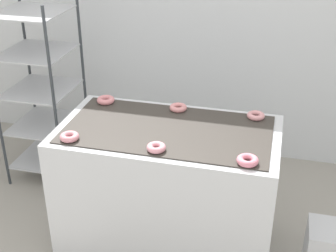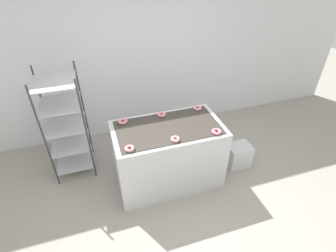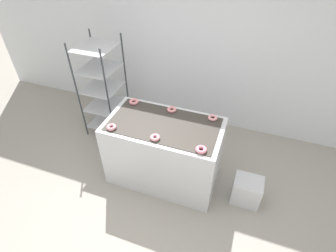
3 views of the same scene
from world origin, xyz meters
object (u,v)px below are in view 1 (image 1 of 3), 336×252
object	(u,v)px
donut_near_right	(248,160)
donut_far_left	(106,100)
baking_rack_cart	(41,89)
donut_near_center	(156,147)
fryer_machine	(168,190)
donut_near_left	(70,137)
donut_far_center	(178,108)
glaze_bin	(332,252)
donut_far_right	(256,116)

from	to	relation	value
donut_near_right	donut_far_left	xyz separation A→B (m)	(-1.07, 0.58, 0.00)
baking_rack_cart	donut_near_center	world-z (taller)	baking_rack_cart
donut_near_center	baking_rack_cart	bearing A→B (deg)	142.66
fryer_machine	donut_near_left	bearing A→B (deg)	-152.57
baking_rack_cart	donut_near_left	world-z (taller)	baking_rack_cart
donut_near_left	donut_far_center	distance (m)	0.80
fryer_machine	donut_near_right	world-z (taller)	donut_near_right
glaze_bin	donut_near_center	bearing A→B (deg)	-167.56
donut_near_right	donut_far_right	xyz separation A→B (m)	(-0.00, 0.59, -0.00)
fryer_machine	donut_far_center	xyz separation A→B (m)	(-0.00, 0.29, 0.49)
fryer_machine	donut_near_center	xyz separation A→B (m)	(-0.00, -0.28, 0.50)
donut_far_center	donut_far_right	distance (m)	0.54
donut_far_center	donut_far_right	bearing A→B (deg)	0.66
fryer_machine	donut_near_right	xyz separation A→B (m)	(0.54, -0.30, 0.50)
baking_rack_cart	donut_far_right	distance (m)	1.86
baking_rack_cart	donut_near_right	world-z (taller)	baking_rack_cart
donut_near_left	donut_far_left	bearing A→B (deg)	88.12
baking_rack_cart	donut_near_left	size ratio (longest dim) A/B	13.41
donut_near_center	donut_far_center	bearing A→B (deg)	89.74
donut_far_right	baking_rack_cart	bearing A→B (deg)	167.79
baking_rack_cart	donut_far_right	world-z (taller)	baking_rack_cart
donut_far_right	fryer_machine	bearing A→B (deg)	-151.00
donut_far_right	donut_far_center	bearing A→B (deg)	-179.34
donut_far_left	fryer_machine	bearing A→B (deg)	-28.01
glaze_bin	donut_far_right	xyz separation A→B (m)	(-0.60, 0.33, 0.78)
glaze_bin	donut_far_right	distance (m)	1.04
donut_far_center	fryer_machine	bearing A→B (deg)	-89.81
fryer_machine	donut_far_left	bearing A→B (deg)	151.99
donut_near_left	donut_near_center	bearing A→B (deg)	0.41
fryer_machine	glaze_bin	size ratio (longest dim) A/B	3.79
donut_far_left	donut_far_center	distance (m)	0.53
donut_near_right	donut_far_left	world-z (taller)	same
donut_near_center	donut_far_center	world-z (taller)	donut_near_center
donut_near_right	fryer_machine	bearing A→B (deg)	151.01
donut_near_right	donut_far_left	distance (m)	1.22
donut_far_left	donut_far_right	world-z (taller)	donut_far_left
fryer_machine	donut_far_right	size ratio (longest dim) A/B	12.05
glaze_bin	donut_far_left	world-z (taller)	donut_far_left
fryer_machine	donut_far_right	world-z (taller)	donut_far_right
donut_far_left	donut_far_right	distance (m)	1.07
fryer_machine	donut_far_center	distance (m)	0.57
baking_rack_cart	donut_near_right	size ratio (longest dim) A/B	12.78
fryer_machine	donut_near_right	bearing A→B (deg)	-28.99
glaze_bin	donut_near_center	xyz separation A→B (m)	(-1.13, -0.25, 0.78)
fryer_machine	baking_rack_cart	bearing A→B (deg)	151.68
baking_rack_cart	donut_near_left	distance (m)	1.23
donut_near_center	donut_far_center	size ratio (longest dim) A/B	0.95
baking_rack_cart	donut_near_left	xyz separation A→B (m)	(0.72, -0.98, 0.16)
donut_far_right	glaze_bin	bearing A→B (deg)	-28.96
donut_far_center	donut_near_right	bearing A→B (deg)	-47.53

